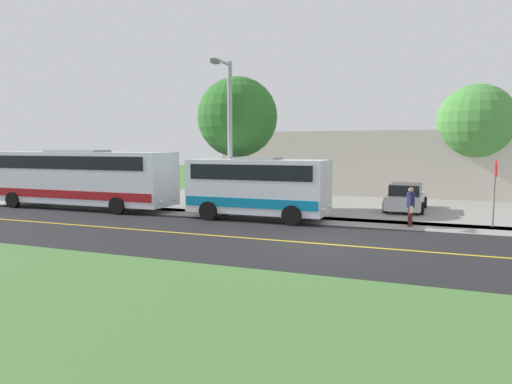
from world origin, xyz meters
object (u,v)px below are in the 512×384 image
Objects in this scene: stop_sign at (495,182)px; tree_lot_edge at (476,123)px; shuttle_bus_front at (258,185)px; parked_car_near at (406,198)px; pedestrian_with_bags at (411,205)px; tree_curbside at (237,117)px; transit_bus_rear at (78,176)px; commercial_building at (386,162)px; street_light_pole at (229,132)px.

stop_sign is 11.70m from tree_lot_edge.
parked_car_near is at bearing 132.28° from shuttle_bus_front.
tree_curbside is at bearing -104.36° from pedestrian_with_bags.
shuttle_bus_front is 16.72m from tree_lot_edge.
tree_curbside is (-2.88, -2.32, 3.39)m from shuttle_bus_front.
pedestrian_with_bags is 0.24× the size of tree_curbside.
transit_bus_rear reaches higher than pedestrian_with_bags.
tree_lot_edge is at bearing 121.60° from transit_bus_rear.
transit_bus_rear reaches higher than stop_sign.
shuttle_bus_front is 0.58× the size of transit_bus_rear.
shuttle_bus_front reaches higher than stop_sign.
tree_curbside reaches higher than pedestrian_with_bags.
transit_bus_rear is 6.82× the size of pedestrian_with_bags.
parked_car_near is (-5.74, 17.11, -1.10)m from transit_bus_rear.
commercial_building is at bearing 155.33° from tree_curbside.
street_light_pole is (0.18, -8.54, 3.26)m from pedestrian_with_bags.
street_light_pole reaches higher than shuttle_bus_front.
pedestrian_with_bags is 13.40m from tree_lot_edge.
pedestrian_with_bags is (-0.50, 17.63, -0.87)m from transit_bus_rear.
commercial_building is at bearing 138.56° from transit_bus_rear.
street_light_pole reaches higher than pedestrian_with_bags.
street_light_pole reaches higher than parked_car_near.
street_light_pole reaches higher than commercial_building.
commercial_building is (-16.35, -2.75, 1.35)m from pedestrian_with_bags.
stop_sign is at bearing 107.47° from pedestrian_with_bags.
transit_bus_rear is 9.41m from street_light_pole.
shuttle_bus_front is at bearing 89.85° from transit_bus_rear.
tree_curbside reaches higher than shuttle_bus_front.
parked_car_near is (-5.77, 6.34, -0.94)m from shuttle_bus_front.
shuttle_bus_front is at bearing -81.18° from stop_sign.
commercial_building reaches higher than parked_car_near.
transit_bus_rear is 9.49m from tree_curbside.
parked_car_near is at bearing -137.39° from stop_sign.
tree_lot_edge is (-12.88, 10.12, 3.35)m from shuttle_bus_front.
stop_sign is 12.14m from street_light_pole.
tree_curbside is (-2.53, -0.64, 0.84)m from street_light_pole.
tree_curbside is at bearing -141.16° from shuttle_bus_front.
shuttle_bus_front is 0.90× the size of tree_lot_edge.
pedestrian_with_bags is at bearing 91.21° from street_light_pole.
tree_curbside is 0.97× the size of tree_lot_edge.
commercial_building is at bearing -168.64° from parked_car_near.
parked_car_near is (-5.42, 8.02, -3.49)m from street_light_pole.
stop_sign is at bearing 84.07° from tree_curbside.
tree_lot_edge reaches higher than transit_bus_rear.
tree_curbside is 0.31× the size of commercial_building.
parked_car_near is 0.62× the size of tree_curbside.
commercial_building is (-14.00, 6.43, -2.75)m from tree_curbside.
transit_bus_rear is 22.49m from commercial_building.
transit_bus_rear is 18.08m from parked_car_near.
transit_bus_rear is 1.56× the size of tree_lot_edge.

